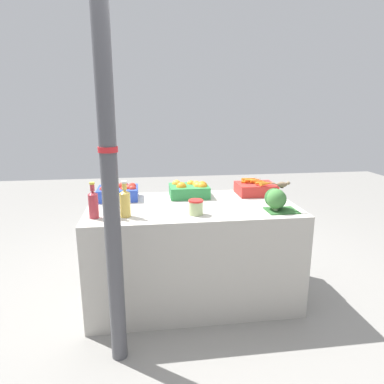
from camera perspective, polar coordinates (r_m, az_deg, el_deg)
ground_plane at (r=2.95m, az=0.00°, el=-16.81°), size 10.00×10.00×0.00m
market_table at (r=2.78m, az=0.00°, el=-9.87°), size 1.58×0.85×0.78m
support_pole at (r=1.91m, az=-13.65°, el=3.48°), size 0.11×0.11×2.35m
apple_crate at (r=2.85m, az=-12.10°, el=0.02°), size 0.32×0.26×0.13m
orange_crate at (r=2.86m, az=-0.31°, el=0.42°), size 0.32×0.26×0.14m
carrot_crate at (r=2.99m, az=10.60°, el=0.66°), size 0.32×0.27×0.14m
broccoli_pile at (r=2.54m, az=13.83°, el=-1.15°), size 0.23×0.20×0.17m
juice_bottle_ruby at (r=2.39m, az=-16.11°, el=-1.84°), size 0.07×0.07×0.25m
juice_bottle_cloudy at (r=2.38m, az=-13.75°, el=-1.78°), size 0.06×0.06×0.24m
juice_bottle_golden at (r=2.37m, az=-11.09°, el=-1.67°), size 0.07×0.07×0.25m
pickle_jar at (r=2.39m, az=0.65°, el=-2.54°), size 0.10×0.10×0.11m
sparrow_bird at (r=2.53m, az=14.88°, el=1.25°), size 0.13×0.06×0.05m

